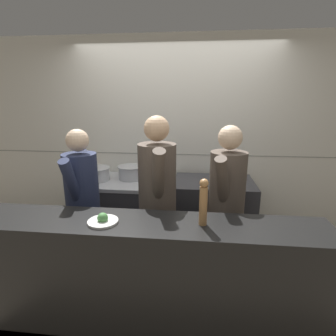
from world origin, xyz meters
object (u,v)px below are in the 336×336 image
at_px(stock_pot, 96,173).
at_px(sauce_pot, 131,172).
at_px(chef_head_cook, 83,201).
at_px(chef_line, 226,203).
at_px(mixing_bowl_steel, 225,178).
at_px(plated_dish_main, 103,220).
at_px(braising_pot, 158,174).
at_px(chef_sous, 157,198).
at_px(pepper_mill, 203,201).
at_px(oven_range, 128,214).

distance_m(stock_pot, sauce_pot, 0.41).
xyz_separation_m(stock_pot, chef_head_cook, (0.10, -0.64, -0.10)).
relative_size(sauce_pot, chef_line, 0.19).
bearing_deg(sauce_pot, mixing_bowl_steel, -3.30).
xyz_separation_m(stock_pot, plated_dish_main, (0.53, -1.24, 0.02)).
bearing_deg(braising_pot, chef_sous, -81.90).
bearing_deg(chef_head_cook, chef_line, 0.41).
height_order(stock_pot, braising_pot, braising_pot).
relative_size(mixing_bowl_steel, pepper_mill, 0.74).
height_order(stock_pot, chef_head_cook, chef_head_cook).
bearing_deg(sauce_pot, chef_sous, -59.44).
height_order(braising_pot, plated_dish_main, braising_pot).
relative_size(oven_range, chef_sous, 0.66).
height_order(pepper_mill, chef_head_cook, chef_head_cook).
xyz_separation_m(mixing_bowl_steel, chef_line, (-0.05, -0.63, -0.05)).
bearing_deg(oven_range, chef_head_cook, -111.40).
distance_m(plated_dish_main, pepper_mill, 0.74).
distance_m(sauce_pot, chef_line, 1.29).
bearing_deg(chef_head_cook, plated_dish_main, -55.87).
bearing_deg(chef_head_cook, stock_pot, 98.08).
xyz_separation_m(mixing_bowl_steel, plated_dish_main, (-1.01, -1.27, 0.03)).
distance_m(plated_dish_main, chef_sous, 0.67).
height_order(braising_pot, mixing_bowl_steel, braising_pot).
xyz_separation_m(pepper_mill, chef_sous, (-0.41, 0.54, -0.20)).
distance_m(braising_pot, chef_line, 0.99).
xyz_separation_m(braising_pot, mixing_bowl_steel, (0.79, -0.02, -0.02)).
height_order(plated_dish_main, chef_head_cook, chef_head_cook).
xyz_separation_m(mixing_bowl_steel, pepper_mill, (-0.28, -1.22, 0.19)).
bearing_deg(plated_dish_main, chef_head_cook, 125.13).
bearing_deg(plated_dish_main, stock_pot, 113.04).
height_order(chef_head_cook, chef_line, chef_line).
height_order(braising_pot, pepper_mill, pepper_mill).
xyz_separation_m(chef_sous, chef_line, (0.64, 0.05, -0.05)).
xyz_separation_m(sauce_pot, braising_pot, (0.34, -0.04, 0.00)).
relative_size(oven_range, chef_head_cook, 0.72).
bearing_deg(oven_range, chef_sous, -55.00).
relative_size(sauce_pot, braising_pot, 1.26).
height_order(stock_pot, chef_line, chef_line).
height_order(oven_range, pepper_mill, pepper_mill).
relative_size(plated_dish_main, chef_head_cook, 0.14).
relative_size(plated_dish_main, chef_line, 0.14).
distance_m(stock_pot, pepper_mill, 1.74).
height_order(stock_pot, sauce_pot, sauce_pot).
relative_size(sauce_pot, chef_head_cook, 0.19).
bearing_deg(chef_head_cook, oven_range, 67.61).
bearing_deg(chef_head_cook, mixing_bowl_steel, 23.75).
distance_m(oven_range, braising_pot, 0.66).
relative_size(mixing_bowl_steel, plated_dish_main, 1.14).
distance_m(stock_pot, mixing_bowl_steel, 1.54).
distance_m(sauce_pot, chef_sous, 0.87).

